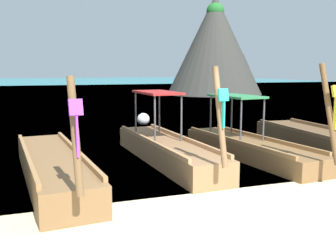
% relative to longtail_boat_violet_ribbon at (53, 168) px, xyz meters
% --- Properties ---
extents(ground, '(120.00, 120.00, 0.00)m').
position_rel_longtail_boat_violet_ribbon_xyz_m(ground, '(2.76, -3.14, -0.31)').
color(ground, beige).
extents(sea_water, '(120.00, 120.00, 0.00)m').
position_rel_longtail_boat_violet_ribbon_xyz_m(sea_water, '(2.76, 58.18, -0.31)').
color(sea_water, teal).
rests_on(sea_water, ground).
extents(longtail_boat_violet_ribbon, '(1.58, 5.89, 2.36)m').
position_rel_longtail_boat_violet_ribbon_xyz_m(longtail_boat_violet_ribbon, '(0.00, 0.00, 0.00)').
color(longtail_boat_violet_ribbon, brown).
rests_on(longtail_boat_violet_ribbon, ground).
extents(longtail_boat_turquoise_ribbon, '(1.33, 5.84, 2.52)m').
position_rel_longtail_boat_violet_ribbon_xyz_m(longtail_boat_turquoise_ribbon, '(2.96, 0.86, 0.04)').
color(longtail_boat_turquoise_ribbon, olive).
rests_on(longtail_boat_turquoise_ribbon, ground).
extents(longtail_boat_yellow_ribbon, '(1.61, 5.70, 2.59)m').
position_rel_longtail_boat_violet_ribbon_xyz_m(longtail_boat_yellow_ribbon, '(5.31, 0.57, 0.00)').
color(longtail_boat_yellow_ribbon, brown).
rests_on(longtail_boat_yellow_ribbon, ground).
extents(longtail_boat_red_ribbon, '(1.72, 5.78, 2.30)m').
position_rel_longtail_boat_violet_ribbon_xyz_m(longtail_boat_red_ribbon, '(8.09, 1.07, -0.03)').
color(longtail_boat_red_ribbon, brown).
rests_on(longtail_boat_red_ribbon, ground).
extents(karst_rock, '(10.59, 9.58, 9.87)m').
position_rel_longtail_boat_violet_ribbon_xyz_m(karst_rock, '(17.39, 26.76, 4.48)').
color(karst_rock, '#383833').
rests_on(karst_rock, ground).
extents(mooring_buoy_near, '(0.55, 0.55, 0.55)m').
position_rel_longtail_boat_violet_ribbon_xyz_m(mooring_buoy_near, '(4.23, 7.63, -0.03)').
color(mooring_buoy_near, white).
rests_on(mooring_buoy_near, sea_water).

